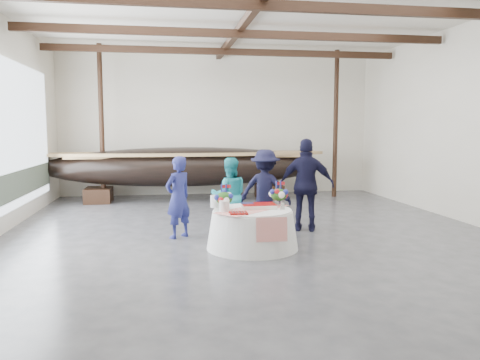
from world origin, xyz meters
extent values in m
cube|color=#3D3D42|center=(0.00, 0.00, 0.00)|extent=(10.00, 12.00, 0.01)
cube|color=silver|center=(0.00, 6.00, 2.25)|extent=(10.00, 0.02, 4.50)
cube|color=silver|center=(0.00, -6.00, 2.25)|extent=(10.00, 0.02, 4.50)
cube|color=white|center=(0.00, 0.00, 4.50)|extent=(10.00, 12.00, 0.01)
cube|color=black|center=(0.00, -1.00, 4.25)|extent=(9.80, 0.12, 0.18)
cube|color=black|center=(0.00, 1.50, 4.25)|extent=(9.80, 0.12, 0.18)
cube|color=black|center=(0.00, 4.00, 4.25)|extent=(9.80, 0.12, 0.18)
cube|color=black|center=(0.00, 0.00, 4.38)|extent=(0.15, 11.76, 0.15)
cylinder|color=black|center=(-3.50, 4.71, 2.25)|extent=(0.14, 0.14, 4.50)
cylinder|color=black|center=(3.50, 4.71, 2.25)|extent=(0.14, 0.14, 4.50)
cube|color=silver|center=(-4.95, 1.00, 2.00)|extent=(0.02, 7.00, 3.20)
cube|color=#596654|center=(-4.94, 1.00, 0.90)|extent=(0.02, 7.00, 0.60)
cube|color=black|center=(-3.65, 4.71, 0.21)|extent=(0.74, 0.95, 0.42)
cube|color=black|center=(1.41, 4.71, 0.21)|extent=(0.74, 0.95, 0.42)
ellipsoid|color=black|center=(-1.12, 4.71, 1.00)|extent=(8.43, 1.69, 1.16)
cube|color=#9E7A4C|center=(-1.12, 4.71, 1.32)|extent=(6.74, 1.11, 0.06)
cone|color=silver|center=(-0.20, -1.12, 0.34)|extent=(1.63, 1.63, 0.68)
cylinder|color=silver|center=(-0.20, -1.12, 0.69)|extent=(1.39, 1.39, 0.04)
cube|color=red|center=(-0.20, -1.12, 0.71)|extent=(1.50, 1.40, 0.01)
cube|color=white|center=(-0.07, -1.03, 0.74)|extent=(0.60, 0.40, 0.07)
cylinder|color=white|center=(-0.72, -1.27, 0.80)|extent=(0.18, 0.18, 0.19)
cylinder|color=white|center=(-0.83, -0.80, 0.81)|extent=(0.18, 0.18, 0.22)
cube|color=maroon|center=(-0.52, -1.54, 0.72)|extent=(0.30, 0.24, 0.03)
cone|color=silver|center=(0.31, -1.24, 0.77)|extent=(0.09, 0.09, 0.12)
imported|color=navy|center=(-1.48, -0.10, 0.80)|extent=(0.70, 0.67, 1.60)
imported|color=teal|center=(-0.44, 0.15, 0.77)|extent=(0.77, 0.60, 1.55)
imported|color=black|center=(0.36, 0.41, 0.85)|extent=(1.26, 1.04, 1.70)
imported|color=black|center=(1.17, 0.12, 0.96)|extent=(1.22, 0.80, 1.93)
camera|label=1|loc=(-1.72, -9.18, 2.14)|focal=35.00mm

